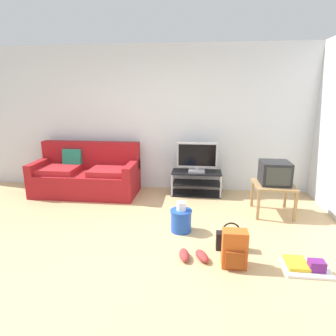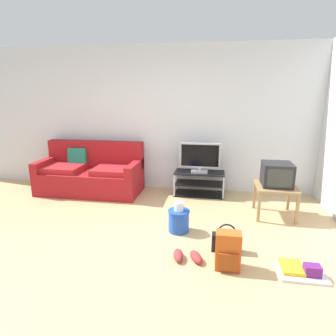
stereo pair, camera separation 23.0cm
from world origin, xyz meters
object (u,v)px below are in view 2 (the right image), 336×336
(backpack, at_px, (228,251))
(sneakers_pair, at_px, (187,256))
(crt_tv, at_px, (277,174))
(tv_stand, at_px, (199,183))
(floor_tray, at_px, (301,271))
(side_table, at_px, (276,190))
(handbag, at_px, (226,242))
(couch, at_px, (91,174))
(flat_tv, at_px, (200,158))
(cleaning_bucket, at_px, (179,219))

(backpack, bearing_deg, sneakers_pair, -179.85)
(crt_tv, distance_m, sneakers_pair, 1.98)
(tv_stand, distance_m, floor_tray, 2.60)
(side_table, relative_size, handbag, 1.66)
(side_table, bearing_deg, sneakers_pair, -129.49)
(crt_tv, relative_size, floor_tray, 0.92)
(sneakers_pair, bearing_deg, floor_tray, -3.57)
(couch, distance_m, sneakers_pair, 2.93)
(couch, xyz_separation_m, backpack, (2.50, -2.16, -0.13))
(handbag, height_order, sneakers_pair, handbag)
(flat_tv, height_order, floor_tray, flat_tv)
(crt_tv, xyz_separation_m, handbag, (-0.75, -1.20, -0.54))
(tv_stand, xyz_separation_m, cleaning_bucket, (-0.18, -1.54, -0.04))
(side_table, distance_m, backpack, 1.72)
(side_table, xyz_separation_m, sneakers_pair, (-1.19, -1.45, -0.37))
(crt_tv, height_order, backpack, crt_tv)
(cleaning_bucket, bearing_deg, backpack, -50.89)
(handbag, bearing_deg, crt_tv, 57.95)
(side_table, xyz_separation_m, floor_tray, (0.02, -1.52, -0.38))
(handbag, bearing_deg, sneakers_pair, -148.99)
(cleaning_bucket, height_order, floor_tray, cleaning_bucket)
(crt_tv, relative_size, handbag, 1.23)
(handbag, xyz_separation_m, cleaning_bucket, (-0.63, 0.42, 0.06))
(cleaning_bucket, distance_m, floor_tray, 1.59)
(flat_tv, height_order, sneakers_pair, flat_tv)
(backpack, xyz_separation_m, handbag, (-0.00, 0.36, -0.09))
(flat_tv, xyz_separation_m, side_table, (1.20, -0.75, -0.28))
(flat_tv, xyz_separation_m, sneakers_pair, (0.01, -2.20, -0.66))
(tv_stand, xyz_separation_m, backpack, (0.45, -2.31, -0.01))
(flat_tv, distance_m, handbag, 2.07)
(backpack, bearing_deg, cleaning_bucket, 140.84)
(handbag, height_order, cleaning_bucket, cleaning_bucket)
(sneakers_pair, bearing_deg, couch, 134.83)
(flat_tv, xyz_separation_m, handbag, (0.45, -1.93, -0.58))
(tv_stand, relative_size, side_table, 1.54)
(flat_tv, height_order, crt_tv, flat_tv)
(side_table, bearing_deg, flat_tv, 147.83)
(tv_stand, height_order, flat_tv, flat_tv)
(cleaning_bucket, distance_m, sneakers_pair, 0.72)
(flat_tv, xyz_separation_m, cleaning_bucket, (-0.18, -1.51, -0.52))
(cleaning_bucket, bearing_deg, crt_tv, 29.41)
(side_table, xyz_separation_m, cleaning_bucket, (-1.38, -0.76, -0.24))
(tv_stand, height_order, side_table, side_table)
(backpack, bearing_deg, handbag, 102.13)
(crt_tv, bearing_deg, side_table, -90.00)
(cleaning_bucket, bearing_deg, handbag, -33.68)
(side_table, height_order, handbag, side_table)
(cleaning_bucket, bearing_deg, floor_tray, -28.62)
(couch, relative_size, cleaning_bucket, 4.46)
(couch, relative_size, flat_tv, 2.60)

